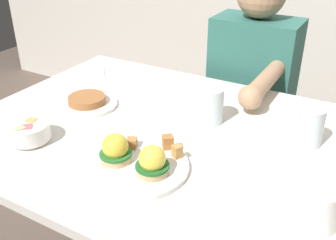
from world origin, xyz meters
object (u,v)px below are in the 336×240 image
at_px(fork, 102,74).
at_px(diner_person, 250,91).
at_px(coffee_mug, 321,207).
at_px(eggs_benedict_plate, 136,161).
at_px(dining_table, 164,160).
at_px(water_glass_far, 310,129).
at_px(side_plate, 87,102).
at_px(fruit_bowl, 29,132).
at_px(water_glass_near, 210,107).

height_order(fork, diner_person, diner_person).
bearing_deg(fork, coffee_mug, -26.20).
height_order(eggs_benedict_plate, fork, eggs_benedict_plate).
height_order(dining_table, water_glass_far, water_glass_far).
xyz_separation_m(eggs_benedict_plate, water_glass_far, (0.35, 0.34, 0.02)).
bearing_deg(diner_person, water_glass_far, -55.31).
bearing_deg(fork, diner_person, 33.55).
bearing_deg(coffee_mug, diner_person, 117.61).
distance_m(dining_table, side_plate, 0.33).
bearing_deg(fruit_bowl, fork, 105.27).
distance_m(water_glass_far, side_plate, 0.71).
distance_m(fruit_bowl, diner_person, 0.93).
bearing_deg(fruit_bowl, eggs_benedict_plate, 6.03).
height_order(side_plate, diner_person, diner_person).
distance_m(fork, water_glass_far, 0.84).
bearing_deg(dining_table, diner_person, 83.48).
xyz_separation_m(fork, side_plate, (0.13, -0.25, 0.01)).
relative_size(dining_table, eggs_benedict_plate, 4.44).
relative_size(eggs_benedict_plate, coffee_mug, 2.42).
bearing_deg(fork, fruit_bowl, -74.73).
relative_size(dining_table, diner_person, 1.05).
height_order(fork, water_glass_far, water_glass_far).
relative_size(water_glass_far, side_plate, 0.56).
distance_m(eggs_benedict_plate, water_glass_far, 0.49).
relative_size(dining_table, side_plate, 6.00).
relative_size(coffee_mug, water_glass_near, 0.99).
bearing_deg(water_glass_far, fork, 171.04).
distance_m(water_glass_far, diner_person, 0.58).
xyz_separation_m(water_glass_far, side_plate, (-0.70, -0.12, -0.04)).
bearing_deg(water_glass_near, water_glass_far, 2.77).
distance_m(dining_table, coffee_mug, 0.54).
xyz_separation_m(eggs_benedict_plate, water_glass_near, (0.06, 0.33, 0.03)).
xyz_separation_m(coffee_mug, fork, (-0.92, 0.45, -0.05)).
distance_m(coffee_mug, fork, 1.02).
bearing_deg(dining_table, side_plate, 176.87).
xyz_separation_m(fork, water_glass_near, (0.53, -0.15, 0.05)).
bearing_deg(fruit_bowl, coffee_mug, 3.99).
xyz_separation_m(fruit_bowl, water_glass_far, (0.69, 0.38, 0.02)).
bearing_deg(eggs_benedict_plate, dining_table, 100.69).
bearing_deg(eggs_benedict_plate, coffee_mug, 2.42).
relative_size(fruit_bowl, diner_person, 0.11).
bearing_deg(side_plate, fruit_bowl, -88.57).
height_order(coffee_mug, diner_person, diner_person).
distance_m(water_glass_near, diner_person, 0.50).
relative_size(coffee_mug, water_glass_far, 1.00).
bearing_deg(side_plate, coffee_mug, -14.52).
distance_m(fork, diner_person, 0.61).
bearing_deg(eggs_benedict_plate, water_glass_far, 43.93).
xyz_separation_m(eggs_benedict_plate, side_plate, (-0.34, 0.22, -0.01)).
bearing_deg(water_glass_far, water_glass_near, -177.23).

